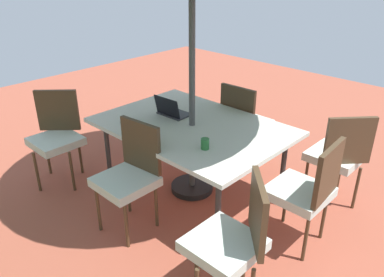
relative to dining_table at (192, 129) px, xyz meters
name	(u,v)px	position (x,y,z in m)	size (l,w,h in m)	color
ground_plane	(192,190)	(0.00, 0.00, -0.71)	(10.00, 10.00, 0.02)	#9E4C38
dining_table	(192,129)	(0.00, 0.00, 0.00)	(1.83, 1.29, 0.75)	silver
chair_south	(244,120)	(-0.02, -0.83, -0.15)	(0.46, 0.47, 0.98)	silver
chair_north	(130,173)	(-0.02, 0.79, -0.15)	(0.47, 0.48, 0.98)	silver
chair_west	(307,189)	(-1.24, -0.04, -0.15)	(0.48, 0.46, 0.98)	silver
chair_southwest	(339,153)	(-1.16, -0.80, -0.15)	(0.59, 0.59, 0.98)	silver
chair_northwest	(233,238)	(-1.18, 0.84, -0.15)	(0.59, 0.59, 0.98)	silver
chair_northeast	(57,133)	(1.19, 0.83, -0.15)	(0.59, 0.59, 0.98)	silver
laptop	(172,111)	(0.32, -0.03, 0.09)	(0.33, 0.26, 0.21)	#2D2D33
cup	(205,144)	(-0.44, 0.30, 0.09)	(0.07, 0.07, 0.10)	#286B33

